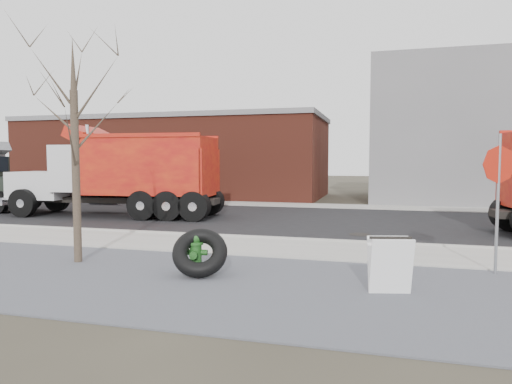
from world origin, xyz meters
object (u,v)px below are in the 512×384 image
(dump_truck_red_b, at_px, (122,171))
(stop_sign, at_px, (499,180))
(fire_hydrant, at_px, (196,254))
(sandwich_board, at_px, (390,265))
(truck_tire, at_px, (200,252))

(dump_truck_red_b, bearing_deg, stop_sign, 147.75)
(fire_hydrant, height_order, dump_truck_red_b, dump_truck_red_b)
(dump_truck_red_b, bearing_deg, sandwich_board, 136.08)
(truck_tire, height_order, dump_truck_red_b, dump_truck_red_b)
(fire_hydrant, height_order, sandwich_board, sandwich_board)
(truck_tire, relative_size, stop_sign, 0.47)
(dump_truck_red_b, bearing_deg, truck_tire, 124.93)
(sandwich_board, height_order, dump_truck_red_b, dump_truck_red_b)
(fire_hydrant, relative_size, truck_tire, 0.65)
(fire_hydrant, bearing_deg, truck_tire, -56.69)
(stop_sign, bearing_deg, dump_truck_red_b, 145.56)
(truck_tire, relative_size, sandwich_board, 1.35)
(truck_tire, distance_m, dump_truck_red_b, 11.17)
(fire_hydrant, distance_m, sandwich_board, 3.96)
(stop_sign, xyz_separation_m, sandwich_board, (-2.16, -2.06, -1.45))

